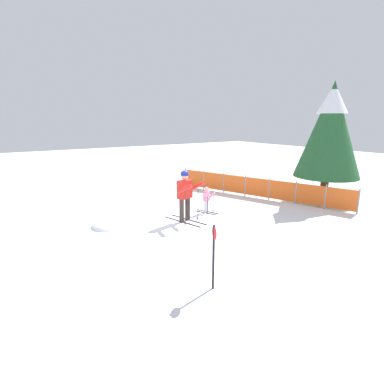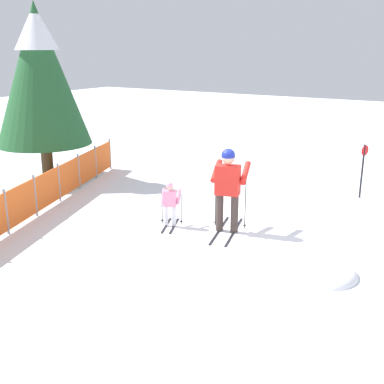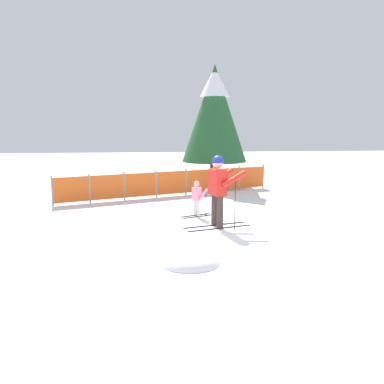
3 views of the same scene
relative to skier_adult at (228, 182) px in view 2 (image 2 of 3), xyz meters
name	(u,v)px [view 2 (image 2 of 3)]	position (x,y,z in m)	size (l,w,h in m)	color
ground_plane	(232,238)	(-0.30, -0.27, -1.12)	(60.00, 60.00, 0.00)	white
skier_adult	(228,182)	(0.00, 0.00, 0.00)	(1.79, 0.95, 1.86)	black
skier_child	(170,201)	(-0.40, 1.24, -0.52)	(0.98, 0.61, 1.04)	black
safety_fence	(48,189)	(-0.97, 4.55, -0.61)	(7.97, 2.89, 1.02)	gray
conifer_far	(39,73)	(1.01, 6.76, 2.07)	(2.78, 2.78, 5.16)	#4C3823
trail_marker	(363,165)	(4.09, -1.88, -0.22)	(0.27, 0.12, 1.45)	black
snow_mound	(330,277)	(-1.00, -2.59, -1.12)	(1.11, 0.95, 0.44)	white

